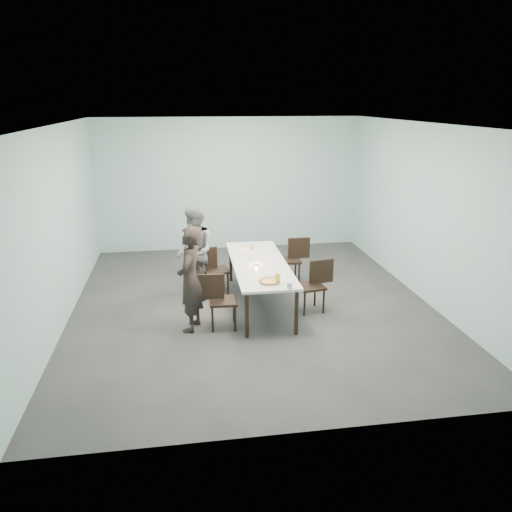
{
  "coord_description": "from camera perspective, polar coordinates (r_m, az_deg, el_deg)",
  "views": [
    {
      "loc": [
        -1.16,
        -7.84,
        3.37
      ],
      "look_at": [
        0.0,
        -0.42,
        1.0
      ],
      "focal_mm": 35.0,
      "sensor_mm": 36.0,
      "label": 1
    }
  ],
  "objects": [
    {
      "name": "tealight",
      "position": [
        8.23,
        0.05,
        -0.91
      ],
      "size": [
        0.06,
        0.06,
        0.05
      ],
      "color": "silver",
      "rests_on": "table"
    },
    {
      "name": "diner_far",
      "position": [
        8.88,
        -6.98,
        0.55
      ],
      "size": [
        0.78,
        0.91,
        1.6
      ],
      "primitive_type": "imported",
      "rotation": [
        0.0,
        0.0,
        -1.31
      ],
      "color": "gray",
      "rests_on": "ground"
    },
    {
      "name": "chair_near_right",
      "position": [
        8.26,
        6.75,
        -2.94
      ],
      "size": [
        0.64,
        0.48,
        0.87
      ],
      "rotation": [
        0.0,
        0.0,
        3.3
      ],
      "color": "black",
      "rests_on": "ground"
    },
    {
      "name": "menu",
      "position": [
        9.03,
        -0.83,
        0.66
      ],
      "size": [
        0.3,
        0.22,
        0.01
      ],
      "primitive_type": "cube",
      "rotation": [
        0.0,
        0.0,
        -0.01
      ],
      "color": "silver",
      "rests_on": "table"
    },
    {
      "name": "room_shell",
      "position": [
        8.04,
        -0.47,
        7.89
      ],
      "size": [
        6.02,
        7.02,
        3.01
      ],
      "color": "#A8CED3",
      "rests_on": "ground"
    },
    {
      "name": "chair_far_left",
      "position": [
        8.95,
        -5.07,
        -1.24
      ],
      "size": [
        0.64,
        0.47,
        0.87
      ],
      "rotation": [
        0.0,
        0.0,
        0.13
      ],
      "color": "black",
      "rests_on": "ground"
    },
    {
      "name": "pizza",
      "position": [
        7.45,
        1.56,
        -2.94
      ],
      "size": [
        0.34,
        0.34,
        0.04
      ],
      "color": "white",
      "rests_on": "table"
    },
    {
      "name": "amber_tumbler",
      "position": [
        9.05,
        -0.49,
        0.94
      ],
      "size": [
        0.07,
        0.07,
        0.08
      ],
      "primitive_type": "cylinder",
      "color": "gold",
      "rests_on": "table"
    },
    {
      "name": "side_plate",
      "position": [
        7.86,
        1.58,
        -1.93
      ],
      "size": [
        0.18,
        0.18,
        0.01
      ],
      "primitive_type": "cylinder",
      "color": "white",
      "rests_on": "table"
    },
    {
      "name": "chair_far_right",
      "position": [
        9.52,
        4.25,
        -0.08
      ],
      "size": [
        0.62,
        0.43,
        0.87
      ],
      "rotation": [
        0.0,
        0.0,
        3.12
      ],
      "color": "black",
      "rests_on": "ground"
    },
    {
      "name": "table",
      "position": [
        8.37,
        0.39,
        -1.14
      ],
      "size": [
        0.93,
        2.61,
        0.75
      ],
      "rotation": [
        0.0,
        0.0,
        -0.01
      ],
      "color": "white",
      "rests_on": "ground"
    },
    {
      "name": "ground",
      "position": [
        8.61,
        -0.44,
        -5.52
      ],
      "size": [
        7.0,
        7.0,
        0.0
      ],
      "primitive_type": "plane",
      "color": "#333335",
      "rests_on": "ground"
    },
    {
      "name": "diner_near",
      "position": [
        7.49,
        -7.51,
        -2.65
      ],
      "size": [
        0.55,
        0.68,
        1.61
      ],
      "primitive_type": "imported",
      "rotation": [
        0.0,
        0.0,
        -1.88
      ],
      "color": "black",
      "rests_on": "ground"
    },
    {
      "name": "water_tumbler",
      "position": [
        7.23,
        3.83,
        -3.38
      ],
      "size": [
        0.08,
        0.08,
        0.09
      ],
      "primitive_type": "cylinder",
      "color": "silver",
      "rests_on": "table"
    },
    {
      "name": "chair_near_left",
      "position": [
        7.61,
        -4.39,
        -4.69
      ],
      "size": [
        0.62,
        0.44,
        0.87
      ],
      "rotation": [
        0.0,
        0.0,
        -0.06
      ],
      "color": "black",
      "rests_on": "ground"
    },
    {
      "name": "beer_glass",
      "position": [
        7.41,
        2.5,
        -2.58
      ],
      "size": [
        0.08,
        0.08,
        0.15
      ],
      "primitive_type": "cylinder",
      "color": "gold",
      "rests_on": "table"
    }
  ]
}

